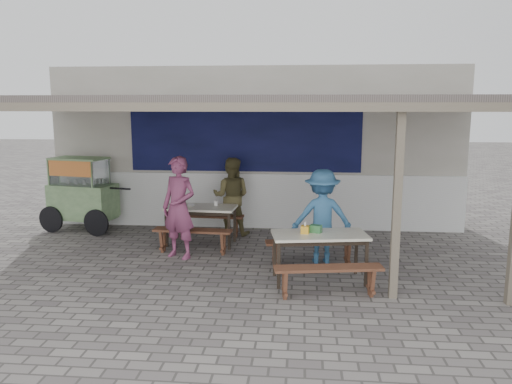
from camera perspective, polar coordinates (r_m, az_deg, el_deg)
The scene contains 17 objects.
ground at distance 8.25m, azimuth -2.31°, elevation -9.03°, with size 60.00×60.00×0.00m, color slate.
back_wall at distance 11.40m, azimuth 0.02°, elevation 5.11°, with size 9.00×1.28×3.50m.
warung_roof at distance 8.69m, azimuth -1.53°, elevation 10.17°, with size 9.00×4.21×2.81m.
table_left at distance 9.67m, azimuth -6.32°, elevation -2.13°, with size 1.37×0.74×0.75m.
bench_left_street at distance 9.17m, azimuth -7.25°, elevation -4.95°, with size 1.45×0.36×0.45m.
bench_left_wall at distance 10.32m, azimuth -5.41°, elevation -3.24°, with size 1.45×0.36×0.45m.
table_right at distance 7.68m, azimuth 7.28°, elevation -5.31°, with size 1.52×0.91×0.75m.
bench_right_street at distance 7.15m, azimuth 8.27°, elevation -9.28°, with size 1.55×0.52×0.45m.
bench_right_wall at distance 8.40m, azimuth 6.34°, elevation -6.29°, with size 1.55×0.52×0.45m.
vendor_cart at distance 11.30m, azimuth -19.30°, elevation 0.10°, with size 2.03×1.04×1.58m.
patron_street_side at distance 8.85m, azimuth -8.80°, elevation -1.77°, with size 0.66×0.43×1.81m, color #7A3658.
patron_wall_side at distance 10.34m, azimuth -2.84°, elevation -0.50°, with size 0.79×0.61×1.62m, color brown.
patron_right_table at distance 8.58m, azimuth 7.54°, elevation -2.77°, with size 1.04×0.60×1.61m, color #346796.
tissue_box at distance 7.63m, azimuth 5.63°, elevation -4.30°, with size 0.12×0.12×0.12m, color gold.
donation_box at distance 7.70m, azimuth 6.84°, elevation -4.19°, with size 0.17×0.12×0.12m, color #306D3A.
condiment_jar at distance 9.71m, azimuth -4.60°, elevation -1.28°, with size 0.08×0.08×0.09m, color white.
condiment_bowl at distance 9.69m, azimuth -7.46°, elevation -1.51°, with size 0.17×0.17×0.04m, color silver.
Camera 1 is at (1.05, -7.73, 2.68)m, focal length 35.00 mm.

